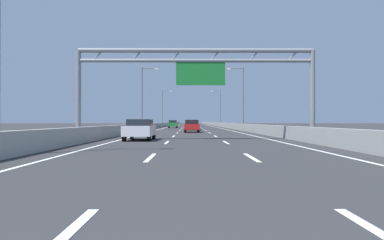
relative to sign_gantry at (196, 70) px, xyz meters
The scene contains 52 objects.
ground_plane 75.68m from the sign_gantry, 90.03° to the left, with size 260.00×260.00×0.00m, color #2D2D30.
lane_dash_left_1 13.05m from the sign_gantry, 98.76° to the right, with size 0.16×3.00×0.01m, color white.
lane_dash_left_2 5.98m from the sign_gantry, 121.78° to the right, with size 0.16×3.00×0.01m, color white.
lane_dash_left_3 7.95m from the sign_gantry, 107.03° to the left, with size 0.16×3.00×0.01m, color white.
lane_dash_left_4 15.89m from the sign_gantry, 97.00° to the left, with size 0.16×3.00×0.01m, color white.
lane_dash_left_5 24.58m from the sign_gantry, 94.39° to the left, with size 0.16×3.00×0.01m, color white.
lane_dash_left_6 33.43m from the sign_gantry, 93.20° to the left, with size 0.16×3.00×0.01m, color white.
lane_dash_left_7 42.34m from the sign_gantry, 92.51° to the left, with size 0.16×3.00×0.01m, color white.
lane_dash_left_8 51.29m from the sign_gantry, 92.07° to the left, with size 0.16×3.00×0.01m, color white.
lane_dash_left_9 60.25m from the sign_gantry, 91.76° to the left, with size 0.16×3.00×0.01m, color white.
lane_dash_left_10 69.22m from the sign_gantry, 91.53° to the left, with size 0.16×3.00×0.01m, color white.
lane_dash_left_11 78.20m from the sign_gantry, 91.35° to the left, with size 0.16×3.00×0.01m, color white.
lane_dash_left_12 87.18m from the sign_gantry, 91.21° to the left, with size 0.16×3.00×0.01m, color white.
lane_dash_left_13 96.16m from the sign_gantry, 91.10° to the left, with size 0.16×3.00×0.01m, color white.
lane_dash_left_14 105.15m from the sign_gantry, 91.01° to the left, with size 0.16×3.00×0.01m, color white.
lane_dash_left_15 114.14m from the sign_gantry, 90.93° to the left, with size 0.16×3.00×0.01m, color white.
lane_dash_left_16 123.13m from the sign_gantry, 90.86° to the left, with size 0.16×3.00×0.01m, color white.
lane_dash_left_17 132.12m from the sign_gantry, 90.80° to the left, with size 0.16×3.00×0.01m, color white.
lane_dash_right_1 13.04m from the sign_gantry, 81.66° to the right, with size 0.16×3.00×0.01m, color white.
lane_dash_right_2 5.95m from the sign_gantry, 59.48° to the right, with size 0.16×3.00×0.01m, color white.
lane_dash_right_3 7.93m from the sign_gantry, 73.75° to the left, with size 0.16×3.00×0.01m, color white.
lane_dash_right_4 15.88m from the sign_gantry, 83.34° to the left, with size 0.16×3.00×0.01m, color white.
lane_dash_right_5 24.57m from the sign_gantry, 85.82° to the left, with size 0.16×3.00×0.01m, color white.
lane_dash_right_6 33.42m from the sign_gantry, 86.96° to the left, with size 0.16×3.00×0.01m, color white.
lane_dash_right_7 42.34m from the sign_gantry, 87.61° to the left, with size 0.16×3.00×0.01m, color white.
lane_dash_right_8 51.28m from the sign_gantry, 88.03° to the left, with size 0.16×3.00×0.01m, color white.
lane_dash_right_9 60.24m from the sign_gantry, 88.32° to the left, with size 0.16×3.00×0.01m, color white.
lane_dash_right_10 69.22m from the sign_gantry, 88.54° to the left, with size 0.16×3.00×0.01m, color white.
lane_dash_right_11 78.19m from the sign_gantry, 88.71° to the left, with size 0.16×3.00×0.01m, color white.
lane_dash_right_12 87.18m from the sign_gantry, 88.84° to the left, with size 0.16×3.00×0.01m, color white.
lane_dash_right_13 96.16m from the sign_gantry, 88.95° to the left, with size 0.16×3.00×0.01m, color white.
lane_dash_right_14 105.15m from the sign_gantry, 89.04° to the left, with size 0.16×3.00×0.01m, color white.
lane_dash_right_15 114.14m from the sign_gantry, 89.12° to the left, with size 0.16×3.00×0.01m, color white.
lane_dash_right_16 123.13m from the sign_gantry, 89.18° to the left, with size 0.16×3.00×0.01m, color white.
lane_dash_right_17 132.12m from the sign_gantry, 89.24° to the left, with size 0.16×3.00×0.01m, color white.
edge_line_left 63.93m from the sign_gantry, 94.76° to the left, with size 0.16×176.00×0.01m, color white.
edge_line_right 63.92m from the sign_gantry, 85.32° to the left, with size 0.16×176.00×0.01m, color white.
barrier_left 85.92m from the sign_gantry, 94.64° to the left, with size 0.45×220.00×0.95m.
barrier_right 85.91m from the sign_gantry, 85.42° to the left, with size 0.45×220.00×0.95m.
sign_gantry is the anchor object (origin of this frame).
streetlamp_left_near 13.44m from the sign_gantry, 123.99° to the right, with size 2.58×0.28×9.50m.
streetlamp_left_mid 30.45m from the sign_gantry, 104.28° to the left, with size 2.58×0.28×9.50m.
streetlamp_right_mid 30.43m from the sign_gantry, 75.88° to the left, with size 2.58×0.28×9.50m.
streetlamp_left_far 70.56m from the sign_gantry, 96.11° to the left, with size 2.58×0.28×9.50m.
streetlamp_right_far 70.55m from the sign_gantry, 83.96° to the left, with size 2.58×0.28×9.50m.
white_car 5.65m from the sign_gantry, behind, with size 1.82×4.19×1.43m.
blue_car 68.90m from the sign_gantry, 89.90° to the left, with size 1.82×4.64×1.48m.
silver_car 34.32m from the sign_gantry, 90.06° to the left, with size 1.84×4.62×1.39m.
orange_car 27.90m from the sign_gantry, 90.13° to the left, with size 1.71×4.39×1.48m.
yellow_car 62.52m from the sign_gantry, 90.26° to the left, with size 1.73×4.59×1.47m.
red_car 17.93m from the sign_gantry, 90.74° to the left, with size 1.76×4.54×1.47m.
green_car 45.35m from the sign_gantry, 94.81° to the left, with size 1.72×4.31×1.49m.
Camera 1 is at (-0.39, -0.22, 1.30)m, focal length 33.42 mm.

